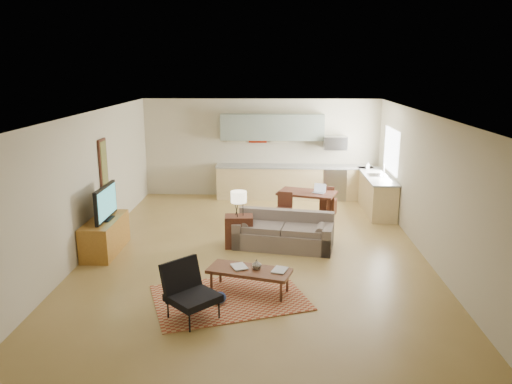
{
  "coord_description": "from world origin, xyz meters",
  "views": [
    {
      "loc": [
        0.34,
        -9.22,
        3.56
      ],
      "look_at": [
        0.0,
        0.3,
        1.15
      ],
      "focal_mm": 35.0,
      "sensor_mm": 36.0,
      "label": 1
    }
  ],
  "objects_px": {
    "tv_credenza": "(105,236)",
    "dining_table": "(307,206)",
    "sofa": "(284,231)",
    "armchair": "(193,292)",
    "coffee_table": "(249,281)",
    "console_table": "(239,231)"
  },
  "relations": [
    {
      "from": "tv_credenza",
      "to": "dining_table",
      "type": "bearing_deg",
      "value": 29.45
    },
    {
      "from": "tv_credenza",
      "to": "sofa",
      "type": "bearing_deg",
      "value": 5.74
    },
    {
      "from": "armchair",
      "to": "tv_credenza",
      "type": "bearing_deg",
      "value": 83.56
    },
    {
      "from": "armchair",
      "to": "dining_table",
      "type": "relative_size",
      "value": 0.63
    },
    {
      "from": "coffee_table",
      "to": "console_table",
      "type": "distance_m",
      "value": 2.13
    },
    {
      "from": "armchair",
      "to": "console_table",
      "type": "xyz_separation_m",
      "value": [
        0.46,
        3.01,
        -0.09
      ]
    },
    {
      "from": "armchair",
      "to": "tv_credenza",
      "type": "distance_m",
      "value": 3.4
    },
    {
      "from": "sofa",
      "to": "coffee_table",
      "type": "xyz_separation_m",
      "value": [
        -0.59,
        -2.08,
        -0.15
      ]
    },
    {
      "from": "tv_credenza",
      "to": "coffee_table",
      "type": "bearing_deg",
      "value": -30.58
    },
    {
      "from": "sofa",
      "to": "tv_credenza",
      "type": "height_order",
      "value": "sofa"
    },
    {
      "from": "armchair",
      "to": "console_table",
      "type": "relative_size",
      "value": 1.28
    },
    {
      "from": "coffee_table",
      "to": "console_table",
      "type": "relative_size",
      "value": 2.05
    },
    {
      "from": "coffee_table",
      "to": "armchair",
      "type": "relative_size",
      "value": 1.6
    },
    {
      "from": "sofa",
      "to": "dining_table",
      "type": "distance_m",
      "value": 2.04
    },
    {
      "from": "sofa",
      "to": "dining_table",
      "type": "xyz_separation_m",
      "value": [
        0.58,
        1.96,
        -0.02
      ]
    },
    {
      "from": "tv_credenza",
      "to": "console_table",
      "type": "relative_size",
      "value": 2.21
    },
    {
      "from": "tv_credenza",
      "to": "dining_table",
      "type": "distance_m",
      "value": 4.7
    },
    {
      "from": "coffee_table",
      "to": "dining_table",
      "type": "xyz_separation_m",
      "value": [
        1.17,
        4.03,
        0.13
      ]
    },
    {
      "from": "sofa",
      "to": "console_table",
      "type": "bearing_deg",
      "value": -170.72
    },
    {
      "from": "coffee_table",
      "to": "tv_credenza",
      "type": "bearing_deg",
      "value": 165.59
    },
    {
      "from": "armchair",
      "to": "coffee_table",
      "type": "bearing_deg",
      "value": 4.12
    },
    {
      "from": "dining_table",
      "to": "coffee_table",
      "type": "bearing_deg",
      "value": -87.49
    }
  ]
}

